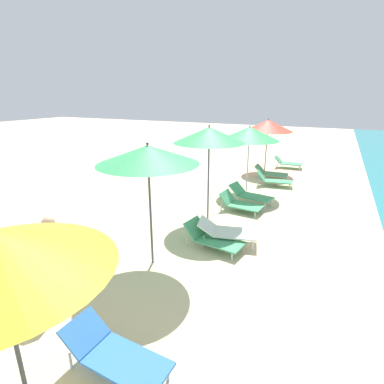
{
  "coord_description": "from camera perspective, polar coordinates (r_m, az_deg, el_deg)",
  "views": [
    {
      "loc": [
        3.37,
        1.7,
        3.65
      ],
      "look_at": [
        0.35,
        7.99,
        1.38
      ],
      "focal_mm": 28.02,
      "sensor_mm": 36.0,
      "label": 1
    }
  ],
  "objects": [
    {
      "name": "lounger_farthest_shoreside",
      "position": [
        16.48,
        17.71,
        5.37
      ],
      "size": [
        1.4,
        0.71,
        0.58
      ],
      "rotation": [
        0.0,
        0.0,
        0.03
      ],
      "color": "#4CA572",
      "rests_on": "ground"
    },
    {
      "name": "person_walking_mid",
      "position": [
        5.93,
        -24.96,
        -10.15
      ],
      "size": [
        0.42,
        0.38,
        1.68
      ],
      "rotation": [
        0.0,
        0.0,
        4.15
      ],
      "color": "#262628",
      "rests_on": "ground"
    },
    {
      "name": "lounger_third_shoreside",
      "position": [
        7.56,
        3.93,
        -8.67
      ],
      "size": [
        1.55,
        0.85,
        0.6
      ],
      "rotation": [
        0.0,
        0.0,
        -0.14
      ],
      "color": "#4CA572",
      "rests_on": "ground"
    },
    {
      "name": "lounger_second_shoreside",
      "position": [
        4.71,
        -14.59,
        -27.65
      ],
      "size": [
        1.56,
        0.67,
        0.62
      ],
      "rotation": [
        0.0,
        0.0,
        -0.04
      ],
      "color": "blue",
      "rests_on": "ground"
    },
    {
      "name": "lounger_fifth_shoreside",
      "position": [
        12.98,
        15.18,
        2.29
      ],
      "size": [
        1.53,
        0.77,
        0.61
      ],
      "rotation": [
        0.0,
        0.0,
        0.15
      ],
      "color": "#4CA572",
      "rests_on": "ground"
    },
    {
      "name": "lounger_fourth_shoreside",
      "position": [
        9.97,
        9.12,
        -2.14
      ],
      "size": [
        1.42,
        0.8,
        0.58
      ],
      "rotation": [
        0.0,
        0.0,
        -0.1
      ],
      "color": "#4CA572",
      "rests_on": "ground"
    },
    {
      "name": "lounger_fifth_inland",
      "position": [
        10.66,
        10.99,
        -0.49
      ],
      "size": [
        1.58,
        0.88,
        0.64
      ],
      "rotation": [
        0.0,
        0.0,
        -0.18
      ],
      "color": "#4CA572",
      "rests_on": "ground"
    },
    {
      "name": "umbrella_third",
      "position": [
        6.19,
        -8.4,
        7.01
      ],
      "size": [
        2.12,
        2.12,
        2.74
      ],
      "color": "#4C4C51",
      "rests_on": "ground"
    },
    {
      "name": "lounger_farthest_inland",
      "position": [
        14.13,
        14.69,
        3.59
      ],
      "size": [
        1.47,
        0.73,
        0.59
      ],
      "rotation": [
        0.0,
        0.0,
        0.03
      ],
      "color": "#4CA572",
      "rests_on": "ground"
    },
    {
      "name": "umbrella_fifth",
      "position": [
        11.57,
        10.89,
        10.85
      ],
      "size": [
        2.24,
        2.24,
        2.59
      ],
      "color": "silver",
      "rests_on": "ground"
    },
    {
      "name": "umbrella_farthest",
      "position": [
        15.07,
        14.26,
        12.15
      ],
      "size": [
        2.36,
        2.36,
        2.59
      ],
      "color": "olive",
      "rests_on": "ground"
    },
    {
      "name": "umbrella_fourth",
      "position": [
        8.6,
        3.28,
        10.76
      ],
      "size": [
        2.05,
        2.05,
        2.85
      ],
      "color": "#4C4C51",
      "rests_on": "ground"
    },
    {
      "name": "lounger_fourth_inland",
      "position": [
        7.77,
        6.62,
        -7.37
      ],
      "size": [
        1.61,
        1.02,
        0.59
      ],
      "rotation": [
        0.0,
        0.0,
        0.25
      ],
      "color": "white",
      "rests_on": "ground"
    }
  ]
}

